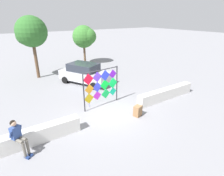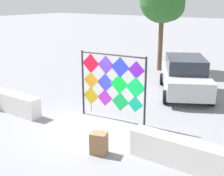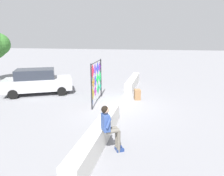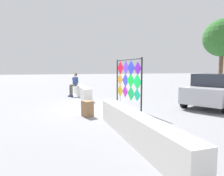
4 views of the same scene
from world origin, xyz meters
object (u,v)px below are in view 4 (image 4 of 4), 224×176
(seated_vendor, at_px, (74,83))
(cardboard_box_large, at_px, (87,109))
(tree_far_right, at_px, (224,40))
(parked_car, at_px, (214,90))
(kite_display_rack, at_px, (128,79))

(seated_vendor, bearing_deg, cardboard_box_large, -2.15)
(tree_far_right, bearing_deg, cardboard_box_large, -72.72)
(cardboard_box_large, bearing_deg, parked_car, 91.51)
(kite_display_rack, relative_size, seated_vendor, 1.58)
(seated_vendor, bearing_deg, parked_car, 47.67)
(kite_display_rack, height_order, tree_far_right, tree_far_right)
(seated_vendor, relative_size, parked_car, 0.35)
(tree_far_right, bearing_deg, seated_vendor, -105.14)
(parked_car, bearing_deg, kite_display_rack, -101.70)
(seated_vendor, height_order, cardboard_box_large, seated_vendor)
(kite_display_rack, bearing_deg, parked_car, 78.30)
(kite_display_rack, height_order, parked_car, kite_display_rack)
(parked_car, xyz_separation_m, cardboard_box_large, (0.17, -6.53, -0.52))
(kite_display_rack, xyz_separation_m, tree_far_right, (-2.12, 8.09, 2.48))
(kite_display_rack, bearing_deg, seated_vendor, -158.01)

